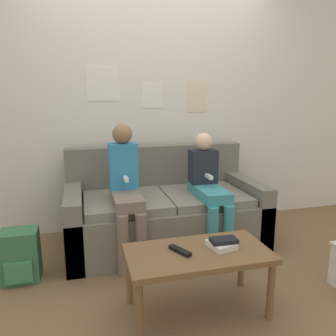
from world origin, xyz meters
The scene contains 9 objects.
ground_plane centered at (0.00, 0.00, 0.00)m, with size 10.00×10.00×0.00m, color brown.
wall_back centered at (0.00, 1.08, 1.30)m, with size 8.00×0.06×2.60m.
couch centered at (0.00, 0.56, 0.29)m, with size 1.76×0.87×0.88m.
coffee_table centered at (-0.05, -0.50, 0.36)m, with size 0.90×0.46×0.41m.
person_left centered at (-0.38, 0.35, 0.63)m, with size 0.24×0.59×1.14m.
person_right centered at (0.35, 0.34, 0.58)m, with size 0.24×0.59×1.04m.
tv_remote centered at (-0.16, -0.49, 0.42)m, with size 0.11×0.17×0.02m.
book_stack centered at (0.12, -0.49, 0.44)m, with size 0.19×0.19×0.06m.
backpack centered at (-1.20, 0.18, 0.19)m, with size 0.27×0.24×0.39m.
Camera 1 is at (-0.72, -2.27, 1.35)m, focal length 35.00 mm.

